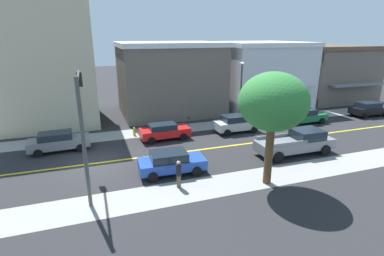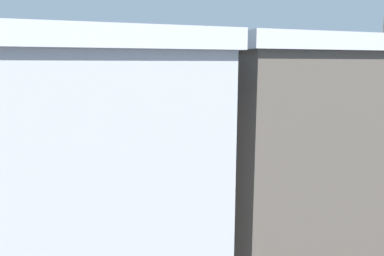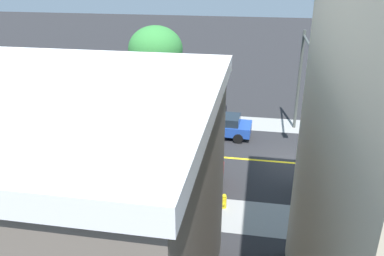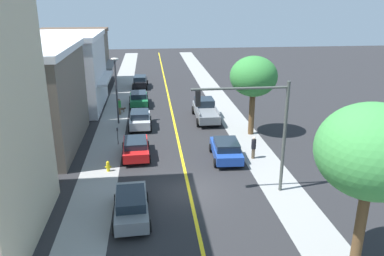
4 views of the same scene
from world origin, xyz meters
name	(u,v)px [view 4 (image 4 of 4)]	position (x,y,z in m)	size (l,w,h in m)	color
ground_plane	(189,191)	(0.00, 0.00, 0.00)	(140.00, 140.00, 0.00)	#262628
sidewalk_left	(93,196)	(-5.81, 0.00, 0.00)	(2.62, 126.00, 0.01)	gray
sidewalk_right	(280,186)	(5.81, 0.00, 0.00)	(2.62, 126.00, 0.01)	gray
road_centerline_stripe	(189,191)	(0.00, 0.00, 0.00)	(0.20, 126.00, 0.00)	yellow
brick_apartment_block	(16,99)	(-12.41, 8.79, 3.99)	(9.11, 11.23, 7.95)	#665B51
pale_office_building	(52,72)	(-12.39, 20.26, 3.95)	(11.29, 10.47, 7.88)	silver
tan_rowhouse	(72,58)	(-12.39, 31.37, 3.68)	(10.16, 10.44, 7.34)	#665B51
street_tree_left_near	(254,77)	(6.46, 9.81, 5.05)	(3.98, 3.98, 6.79)	brown
street_tree_right_corner	(373,152)	(6.43, -7.89, 5.57)	(4.50, 4.50, 7.52)	brown
fire_hydrant	(108,166)	(-5.24, 3.47, 0.37)	(0.44, 0.24, 0.75)	yellow
parking_meter	(118,134)	(-4.92, 8.55, 0.93)	(0.12, 0.18, 1.41)	#4C4C51
traffic_light_mast	(258,119)	(3.92, -0.50, 4.66)	(5.67, 0.32, 6.87)	#474C47
street_lamp	(116,83)	(-5.27, 14.10, 3.86)	(0.70, 0.36, 6.20)	#38383D
red_sedan_left_curb	(136,147)	(-3.40, 5.80, 0.76)	(2.18, 4.31, 1.42)	red
black_sedan_left_curb	(140,81)	(-3.44, 29.32, 0.82)	(2.08, 4.39, 1.57)	black
grey_sedan_left_curb	(131,205)	(-3.41, -2.65, 0.80)	(2.11, 4.57, 1.52)	slate
green_sedan_left_curb	(139,98)	(-3.46, 20.47, 0.78)	(2.23, 4.65, 1.49)	#196638
blue_sedan_right_curb	(226,149)	(3.21, 4.62, 0.78)	(2.27, 4.40, 1.48)	#1E429E
silver_sedan_left_curb	(140,119)	(-3.18, 12.63, 0.83)	(2.04, 4.12, 1.59)	#B7BABF
grey_pickup_truck	(205,110)	(3.13, 14.55, 0.91)	(2.28, 6.09, 1.83)	slate
pedestrian_black_shirt	(254,147)	(5.25, 4.52, 0.90)	(0.34, 0.34, 1.71)	brown
pedestrian_green_shirt	(119,106)	(-5.33, 17.03, 0.88)	(0.33, 0.33, 1.66)	brown
small_dog	(122,109)	(-5.12, 17.83, 0.35)	(0.70, 0.26, 0.53)	#4C3828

